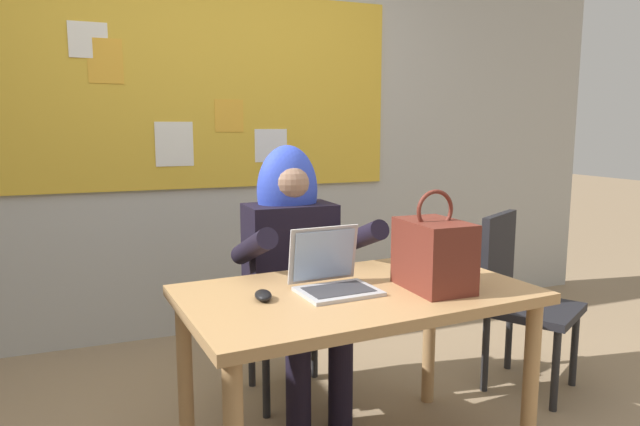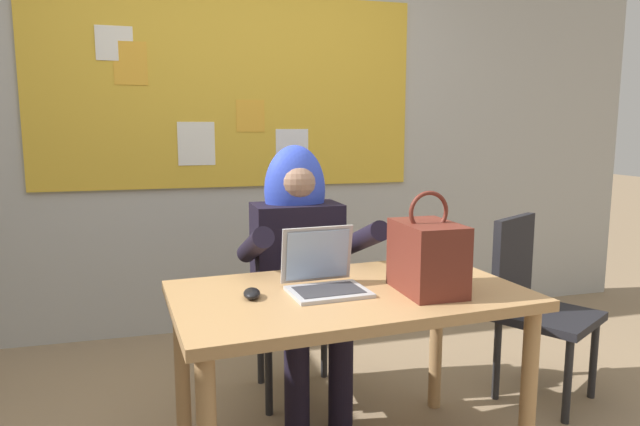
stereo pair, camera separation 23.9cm
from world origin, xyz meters
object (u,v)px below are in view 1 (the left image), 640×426
handbag (434,254)px  chair_extra_corner (517,292)px  laptop (332,277)px  person_costumed (295,255)px  desk_main (356,313)px  computer_mouse (263,295)px  chair_at_desk (287,294)px

handbag → chair_extra_corner: 1.00m
laptop → chair_extra_corner: laptop is taller
chair_extra_corner → person_costumed: bearing=-133.3°
person_costumed → desk_main: bearing=2.5°
desk_main → computer_mouse: bearing=-179.5°
desk_main → handbag: bearing=-19.7°
desk_main → chair_at_desk: 0.75m
person_costumed → chair_at_desk: bearing=177.3°
chair_at_desk → computer_mouse: 0.85m
chair_at_desk → person_costumed: bearing=1.8°
laptop → handbag: 0.39m
chair_at_desk → chair_extra_corner: chair_at_desk is taller
chair_at_desk → person_costumed: 0.26m
laptop → chair_extra_corner: 1.25m
chair_at_desk → chair_extra_corner: 1.18m
handbag → chair_extra_corner: (0.81, 0.46, -0.36)m
person_costumed → handbag: (0.31, -0.71, 0.13)m
laptop → handbag: handbag is taller
computer_mouse → handbag: (0.64, -0.09, 0.12)m
computer_mouse → chair_extra_corner: size_ratio=0.12×
computer_mouse → chair_extra_corner: bearing=22.5°
chair_at_desk → handbag: handbag is taller
laptop → chair_extra_corner: size_ratio=0.34×
chair_at_desk → laptop: bearing=-1.0°
laptop → person_costumed: bearing=80.8°
desk_main → person_costumed: size_ratio=1.08×
laptop → computer_mouse: laptop is taller
person_costumed → computer_mouse: person_costumed is taller
person_costumed → handbag: bearing=22.6°
computer_mouse → handbag: bearing=0.0°
chair_extra_corner → chair_at_desk: bearing=-139.5°
computer_mouse → chair_extra_corner: (1.45, 0.36, -0.25)m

